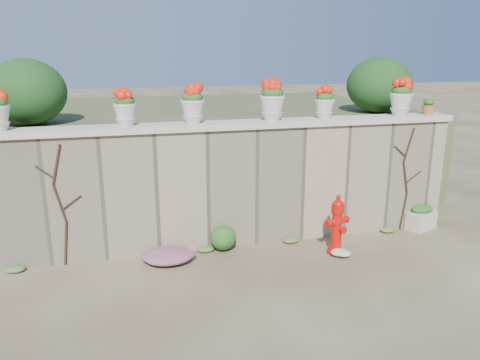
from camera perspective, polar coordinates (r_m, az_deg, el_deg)
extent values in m
plane|color=#4C3A26|center=(6.64, 2.64, -13.40)|extent=(80.00, 80.00, 0.00)
cube|color=gray|center=(7.87, -1.20, -0.85)|extent=(8.00, 0.40, 2.00)
cube|color=beige|center=(7.65, -1.24, 6.73)|extent=(8.10, 0.52, 0.10)
cube|color=#384C23|center=(10.92, -5.19, 3.66)|extent=(9.00, 6.00, 2.00)
ellipsoid|color=#143814|center=(8.69, -24.59, 9.72)|extent=(1.30, 1.30, 1.10)
ellipsoid|color=#143814|center=(10.02, 16.62, 11.01)|extent=(1.30, 1.30, 1.10)
cylinder|color=black|center=(7.72, -20.46, -7.29)|extent=(0.12, 0.04, 0.70)
cylinder|color=black|center=(7.51, -21.11, -2.70)|extent=(0.17, 0.04, 0.61)
cylinder|color=black|center=(7.36, -21.48, 1.75)|extent=(0.18, 0.04, 0.61)
cylinder|color=black|center=(7.50, -19.86, -2.63)|extent=(0.30, 0.02, 0.22)
cylinder|color=black|center=(7.41, -22.74, 0.90)|extent=(0.25, 0.02, 0.21)
cylinder|color=black|center=(9.17, 19.29, -3.63)|extent=(0.12, 0.04, 0.70)
cylinder|color=black|center=(8.98, 19.51, 0.28)|extent=(0.17, 0.04, 0.61)
cylinder|color=black|center=(8.86, 19.91, 4.04)|extent=(0.18, 0.04, 0.61)
cylinder|color=black|center=(9.07, 20.38, 0.35)|extent=(0.30, 0.02, 0.22)
cylinder|color=black|center=(8.78, 18.91, 3.37)|extent=(0.25, 0.02, 0.21)
cylinder|color=red|center=(7.93, 11.55, -8.54)|extent=(0.28, 0.28, 0.05)
cylinder|color=red|center=(7.79, 11.70, -6.00)|extent=(0.17, 0.17, 0.62)
cylinder|color=red|center=(7.74, 11.76, -4.96)|extent=(0.21, 0.21, 0.04)
cylinder|color=red|center=(7.67, 11.84, -3.48)|extent=(0.21, 0.21, 0.12)
ellipsoid|color=red|center=(7.64, 11.88, -2.77)|extent=(0.19, 0.19, 0.14)
cylinder|color=red|center=(7.62, 11.92, -2.20)|extent=(0.07, 0.07, 0.10)
cylinder|color=red|center=(7.65, 10.99, -5.17)|extent=(0.16, 0.14, 0.10)
cylinder|color=red|center=(7.83, 12.51, -4.76)|extent=(0.16, 0.14, 0.10)
cylinder|color=red|center=(7.70, 12.28, -5.89)|extent=(0.12, 0.12, 0.09)
cube|color=beige|center=(9.39, 21.20, -4.59)|extent=(0.64, 0.51, 0.33)
ellipsoid|color=#1E5119|center=(9.32, 21.33, -3.32)|extent=(0.49, 0.40, 0.17)
ellipsoid|color=#1E5119|center=(7.69, -1.68, -7.00)|extent=(0.57, 0.51, 0.54)
ellipsoid|color=#B72489|center=(7.48, -7.96, -8.94)|extent=(1.02, 0.68, 0.27)
ellipsoid|color=white|center=(7.77, 12.11, -8.64)|extent=(0.46, 0.37, 0.17)
ellipsoid|color=#1E5119|center=(7.39, -13.89, 9.36)|extent=(0.30, 0.30, 0.18)
ellipsoid|color=red|center=(7.38, -13.93, 9.95)|extent=(0.27, 0.27, 0.19)
ellipsoid|color=#1E5119|center=(7.48, -5.83, 10.02)|extent=(0.33, 0.33, 0.20)
ellipsoid|color=red|center=(7.47, -5.84, 10.65)|extent=(0.29, 0.29, 0.21)
ellipsoid|color=#1E5119|center=(7.79, 3.97, 10.58)|extent=(0.36, 0.36, 0.22)
ellipsoid|color=red|center=(7.78, 3.99, 11.25)|extent=(0.32, 0.32, 0.23)
ellipsoid|color=#1E5119|center=(8.15, 10.31, 9.94)|extent=(0.29, 0.29, 0.17)
ellipsoid|color=red|center=(8.14, 10.33, 10.45)|extent=(0.25, 0.25, 0.18)
ellipsoid|color=#1E5119|center=(8.86, 19.12, 10.26)|extent=(0.35, 0.35, 0.21)
ellipsoid|color=red|center=(8.86, 19.17, 10.82)|extent=(0.31, 0.31, 0.22)
ellipsoid|color=#1E5119|center=(9.22, 22.03, 8.73)|extent=(0.19, 0.19, 0.13)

